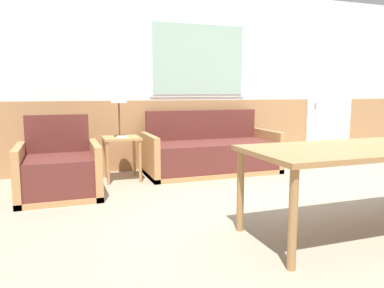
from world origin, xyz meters
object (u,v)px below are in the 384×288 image
Objects in this scene: armchair at (59,172)px; side_table at (121,146)px; table_lamp at (119,99)px; dining_table at (374,153)px; couch at (211,154)px.

armchair is 0.97m from side_table.
side_table is at bearing -85.84° from table_lamp.
side_table is 0.61m from table_lamp.
armchair is at bearing 140.99° from dining_table.
couch is 1.52m from table_lamp.
side_table is 0.27× the size of dining_table.
table_lamp is (0.78, 0.63, 0.79)m from armchair.
couch is at bearing 98.37° from dining_table.
couch is 3.29× the size of side_table.
couch is at bearing 5.01° from armchair.
armchair reaches higher than couch.
table_lamp is (-1.30, 0.04, 0.80)m from couch.
side_table is at bearing 123.34° from dining_table.
armchair is 1.45× the size of table_lamp.
dining_table is (1.67, -2.54, 0.20)m from side_table.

